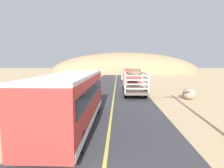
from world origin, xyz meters
name	(u,v)px	position (x,y,z in m)	size (l,w,h in m)	color
livestock_truck	(132,78)	(2.40, 21.07, 1.79)	(2.53, 9.70, 3.02)	#B2332D
bus	(72,99)	(-2.23, 7.02, 1.75)	(2.54, 10.00, 3.21)	red
car_far	(126,75)	(2.13, 36.70, 1.09)	(1.90, 4.62, 1.93)	silver
boulder_near_shoulder	(189,94)	(7.99, 15.80, 0.61)	(1.36, 1.54, 1.22)	gray
distant_hill	(124,73)	(2.59, 61.70, 0.00)	(52.10, 17.00, 14.52)	#957553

